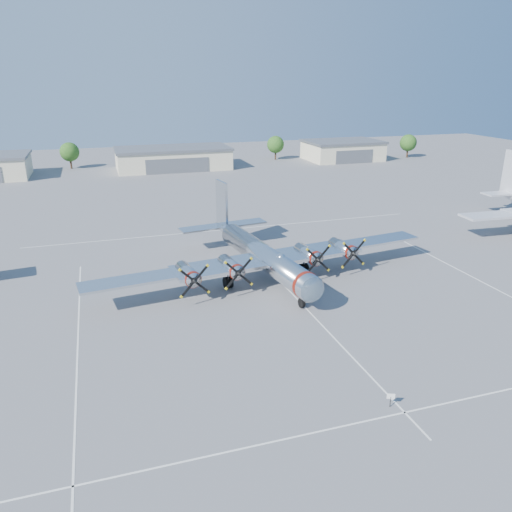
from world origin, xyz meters
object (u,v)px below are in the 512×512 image
object	(u,v)px
tree_east	(276,145)
info_placard	(391,398)
hangar_east	(343,150)
tree_west	(70,152)
main_bomber_b29	(260,275)
hangar_center	(173,158)
tree_far_east	(408,143)

from	to	relation	value
tree_east	info_placard	bearing A→B (deg)	-105.69
hangar_east	tree_west	world-z (taller)	tree_west
hangar_east	main_bomber_b29	bearing A→B (deg)	-122.98
hangar_center	hangar_east	xyz separation A→B (m)	(48.00, 0.00, 0.00)
hangar_center	main_bomber_b29	world-z (taller)	hangar_center
tree_far_east	tree_east	bearing A→B (deg)	168.11
hangar_center	info_placard	distance (m)	103.09
tree_east	info_placard	distance (m)	113.38
tree_west	tree_east	xyz separation A→B (m)	(55.00, -2.00, 0.00)
tree_west	tree_east	bearing A→B (deg)	-2.08
hangar_center	info_placard	bearing A→B (deg)	-90.36
tree_west	tree_east	size ratio (longest dim) A/B	1.00
tree_east	info_placard	xyz separation A→B (m)	(-30.64, -109.11, -3.45)
hangar_east	tree_far_east	bearing A→B (deg)	-5.61
main_bomber_b29	info_placard	xyz separation A→B (m)	(0.99, -26.58, 0.77)
tree_west	tree_east	world-z (taller)	same
hangar_east	tree_east	world-z (taller)	tree_east
tree_far_east	main_bomber_b29	size ratio (longest dim) A/B	0.16
tree_far_east	main_bomber_b29	xyz separation A→B (m)	(-69.63, -74.53, -4.22)
main_bomber_b29	tree_far_east	bearing A→B (deg)	39.41
tree_east	hangar_center	bearing A→B (deg)	-168.62
hangar_east	tree_west	distance (m)	73.46
hangar_east	tree_east	size ratio (longest dim) A/B	3.10
tree_far_east	info_placard	world-z (taller)	tree_far_east
tree_far_east	tree_west	bearing A→B (deg)	173.86
hangar_east	tree_far_east	world-z (taller)	tree_far_east
tree_east	tree_far_east	xyz separation A→B (m)	(38.00, -8.00, 0.00)
hangar_center	tree_east	world-z (taller)	tree_east
tree_west	tree_east	distance (m)	55.04
hangar_center	main_bomber_b29	bearing A→B (deg)	-91.22
tree_far_east	info_placard	xyz separation A→B (m)	(-68.64, -101.11, -3.45)
hangar_center	tree_far_east	xyz separation A→B (m)	(68.00, -1.96, 1.51)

